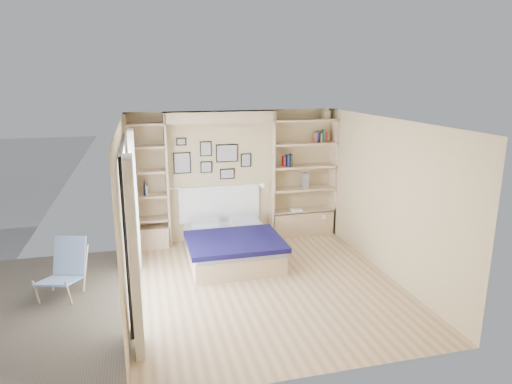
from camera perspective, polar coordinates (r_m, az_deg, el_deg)
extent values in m
plane|color=tan|center=(7.16, 1.18, -11.52)|extent=(4.50, 4.50, 0.00)
plane|color=tan|center=(8.84, -2.69, 2.06)|extent=(4.00, 0.00, 4.00)
plane|color=tan|center=(4.71, 8.69, -9.23)|extent=(4.00, 0.00, 4.00)
plane|color=tan|center=(6.49, -16.06, -3.02)|extent=(0.00, 4.50, 4.50)
plane|color=tan|center=(7.49, 16.14, -0.74)|extent=(0.00, 4.50, 4.50)
plane|color=white|center=(6.48, 1.29, 8.81)|extent=(4.50, 4.50, 0.00)
cube|color=tan|center=(8.50, -11.06, 1.32)|extent=(0.04, 0.35, 2.50)
cube|color=tan|center=(8.84, 1.99, 2.06)|extent=(0.04, 0.35, 2.50)
cube|color=tan|center=(8.44, -4.56, 9.35)|extent=(2.00, 0.35, 0.20)
cube|color=tan|center=(9.27, 9.61, 2.45)|extent=(0.04, 0.35, 2.50)
cube|color=tan|center=(8.50, -15.63, 1.04)|extent=(0.04, 0.35, 2.50)
cube|color=tan|center=(9.30, 5.79, -3.77)|extent=(1.30, 0.35, 0.50)
cube|color=tan|center=(8.78, -13.02, -5.51)|extent=(0.70, 0.35, 0.40)
cube|color=black|center=(6.28, -16.40, 5.58)|extent=(0.04, 2.08, 0.06)
cube|color=black|center=(6.94, -15.11, -12.67)|extent=(0.04, 2.08, 0.06)
cube|color=black|center=(5.57, -15.87, -7.51)|extent=(0.04, 0.06, 2.20)
cube|color=black|center=(7.51, -15.59, -1.85)|extent=(0.04, 0.06, 2.20)
cube|color=silver|center=(6.53, -15.81, -4.10)|extent=(0.01, 2.00, 2.20)
cube|color=white|center=(5.29, -14.98, -8.05)|extent=(0.10, 0.45, 2.30)
cube|color=white|center=(7.76, -14.93, -0.89)|extent=(0.10, 0.45, 2.30)
cube|color=tan|center=(9.22, 5.83, -2.29)|extent=(1.30, 0.35, 0.04)
cube|color=tan|center=(9.10, 5.90, 0.42)|extent=(1.30, 0.35, 0.04)
cube|color=tan|center=(9.01, 5.98, 3.20)|extent=(1.30, 0.35, 0.04)
cube|color=tan|center=(8.93, 6.05, 6.04)|extent=(1.30, 0.35, 0.04)
cube|color=tan|center=(8.88, 6.13, 8.91)|extent=(1.30, 0.35, 0.04)
cube|color=tan|center=(8.67, -13.15, -3.33)|extent=(0.70, 0.35, 0.04)
cube|color=tan|center=(8.55, -13.32, -0.46)|extent=(0.70, 0.35, 0.04)
cube|color=tan|center=(8.45, -13.49, 2.50)|extent=(0.70, 0.35, 0.04)
cube|color=tan|center=(8.38, -13.67, 5.51)|extent=(0.70, 0.35, 0.04)
cube|color=tan|center=(8.33, -13.83, 8.23)|extent=(0.70, 0.35, 0.04)
cube|color=tan|center=(8.04, -3.13, -7.31)|extent=(1.47, 1.84, 0.32)
cube|color=#AEB5BE|center=(7.97, -3.15, -5.90)|extent=(1.43, 1.80, 0.10)
cube|color=#0F0C36|center=(7.66, -2.69, -6.19)|extent=(1.57, 1.29, 0.08)
cube|color=#AEB5BE|center=(8.45, -6.44, -3.98)|extent=(0.51, 0.37, 0.12)
cube|color=#AEB5BE|center=(8.58, -1.56, -3.62)|extent=(0.51, 0.37, 0.12)
cube|color=white|center=(8.88, -4.56, -1.44)|extent=(1.57, 0.04, 0.70)
cube|color=black|center=(8.61, -9.22, 3.60)|extent=(0.32, 0.02, 0.40)
cube|color=gray|center=(8.60, -9.21, 3.59)|extent=(0.28, 0.01, 0.36)
cube|color=black|center=(8.62, -6.30, 5.39)|extent=(0.22, 0.02, 0.28)
cube|color=gray|center=(8.61, -6.29, 5.38)|extent=(0.18, 0.01, 0.24)
cube|color=black|center=(8.68, -6.23, 3.11)|extent=(0.22, 0.02, 0.22)
cube|color=gray|center=(8.67, -6.22, 3.10)|extent=(0.18, 0.01, 0.18)
cube|color=black|center=(8.70, -3.66, 4.87)|extent=(0.42, 0.02, 0.34)
cube|color=gray|center=(8.69, -3.65, 4.85)|extent=(0.38, 0.01, 0.30)
cube|color=black|center=(8.77, -3.62, 2.29)|extent=(0.28, 0.02, 0.20)
cube|color=gray|center=(8.76, -3.61, 2.27)|extent=(0.24, 0.01, 0.16)
cube|color=black|center=(8.80, -1.28, 4.01)|extent=(0.20, 0.02, 0.26)
cube|color=gray|center=(8.79, -1.26, 4.00)|extent=(0.16, 0.01, 0.22)
cube|color=black|center=(8.55, -9.33, 6.23)|extent=(0.18, 0.02, 0.14)
cube|color=gray|center=(8.54, -9.32, 6.22)|extent=(0.14, 0.01, 0.10)
cylinder|color=silver|center=(8.47, -10.04, 0.41)|extent=(0.20, 0.02, 0.02)
cone|color=white|center=(8.48, -9.36, 0.32)|extent=(0.13, 0.12, 0.15)
cylinder|color=silver|center=(8.76, 1.24, 1.08)|extent=(0.20, 0.02, 0.02)
cone|color=white|center=(8.74, 0.61, 0.92)|extent=(0.13, 0.12, 0.15)
cube|color=#A51E1E|center=(8.85, 3.48, 3.84)|extent=(0.02, 0.15, 0.20)
cube|color=navy|center=(8.87, 3.91, 3.95)|extent=(0.03, 0.15, 0.23)
cube|color=black|center=(8.88, 4.14, 3.87)|extent=(0.03, 0.15, 0.20)
cube|color=#C1C18B|center=(8.89, 4.28, 3.89)|extent=(0.04, 0.15, 0.21)
cube|color=#225C3F|center=(8.89, 4.37, 4.01)|extent=(0.03, 0.15, 0.24)
cube|color=#A44A28|center=(8.99, 7.39, 6.78)|extent=(0.02, 0.15, 0.19)
cube|color=navy|center=(9.00, 7.56, 6.82)|extent=(0.03, 0.15, 0.20)
cube|color=black|center=(9.02, 7.82, 6.88)|extent=(0.03, 0.15, 0.22)
cube|color=#BFA58E|center=(9.03, 7.98, 6.74)|extent=(0.04, 0.15, 0.17)
cube|color=#26593F|center=(9.05, 8.38, 6.93)|extent=(0.03, 0.15, 0.23)
cube|color=#A51E1E|center=(9.07, 8.66, 6.85)|extent=(0.03, 0.15, 0.20)
cube|color=navy|center=(8.52, -13.83, 0.20)|extent=(0.02, 0.15, 0.17)
cube|color=black|center=(8.51, -13.74, 0.44)|extent=(0.03, 0.15, 0.24)
cube|color=#BFB28C|center=(8.52, -13.51, 0.26)|extent=(0.03, 0.15, 0.18)
cube|color=tan|center=(9.03, 8.73, 9.52)|extent=(0.13, 0.13, 0.15)
cone|color=tan|center=(9.02, 8.76, 10.24)|extent=(0.20, 0.20, 0.08)
cube|color=slate|center=(9.07, 6.16, 1.47)|extent=(0.12, 0.12, 0.30)
cube|color=white|center=(9.11, 5.07, -2.25)|extent=(0.22, 0.16, 0.03)
cube|color=#6A5C4E|center=(7.19, -28.53, -13.27)|extent=(3.20, 4.00, 0.05)
cylinder|color=tan|center=(7.14, -25.78, -11.27)|extent=(0.07, 0.14, 0.41)
cylinder|color=tan|center=(6.94, -22.36, -11.65)|extent=(0.07, 0.14, 0.41)
cylinder|color=tan|center=(7.56, -23.82, -8.76)|extent=(0.13, 0.33, 0.68)
cylinder|color=tan|center=(7.37, -20.56, -9.03)|extent=(0.13, 0.33, 0.68)
cube|color=blue|center=(7.17, -23.42, -10.17)|extent=(0.62, 0.68, 0.15)
cube|color=blue|center=(7.41, -22.26, -7.31)|extent=(0.52, 0.35, 0.55)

